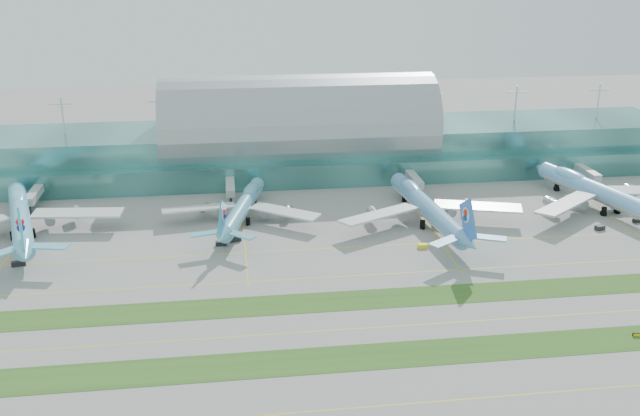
{
  "coord_description": "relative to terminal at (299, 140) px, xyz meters",
  "views": [
    {
      "loc": [
        -30.28,
        -177.43,
        95.2
      ],
      "look_at": [
        0.0,
        55.0,
        9.0
      ],
      "focal_mm": 40.0,
      "sensor_mm": 36.0,
      "label": 1
    }
  ],
  "objects": [
    {
      "name": "gse_e",
      "position": [
        32.37,
        -92.46,
        -13.54
      ],
      "size": [
        3.34,
        2.19,
        1.38
      ],
      "primitive_type": "cube",
      "rotation": [
        0.0,
        0.0,
        -0.06
      ],
      "color": "yellow",
      "rests_on": "ground"
    },
    {
      "name": "airliner_d",
      "position": [
        109.94,
        -65.93,
        -7.19
      ],
      "size": [
        70.51,
        81.53,
        22.82
      ],
      "rotation": [
        0.0,
        0.0,
        0.27
      ],
      "color": "#6FB8F5",
      "rests_on": "ground"
    },
    {
      "name": "airliner_b",
      "position": [
        -26.75,
        -59.41,
        -8.52
      ],
      "size": [
        57.5,
        66.37,
        18.51
      ],
      "rotation": [
        0.0,
        0.0,
        -0.24
      ],
      "color": "#5DB0CD",
      "rests_on": "ground"
    },
    {
      "name": "gse_c",
      "position": [
        -30.09,
        -78.62,
        -13.39
      ],
      "size": [
        4.46,
        3.13,
        1.68
      ],
      "primitive_type": "cube",
      "rotation": [
        0.0,
        0.0,
        0.34
      ],
      "color": "black",
      "rests_on": "ground"
    },
    {
      "name": "gse_b",
      "position": [
        -98.59,
        -89.78,
        -13.49
      ],
      "size": [
        4.6,
        2.79,
        1.48
      ],
      "primitive_type": "cube",
      "rotation": [
        0.0,
        0.0,
        0.22
      ],
      "color": "black",
      "rests_on": "ground"
    },
    {
      "name": "grass_strip_far",
      "position": [
        -0.01,
        -126.79,
        -14.19
      ],
      "size": [
        420.0,
        12.0,
        0.08
      ],
      "primitive_type": "cube",
      "color": "#2D591E",
      "rests_on": "ground"
    },
    {
      "name": "taxiline_a",
      "position": [
        -0.01,
        -176.79,
        -14.22
      ],
      "size": [
        420.0,
        0.35,
        0.01
      ],
      "primitive_type": "cube",
      "color": "yellow",
      "rests_on": "ground"
    },
    {
      "name": "gse_f",
      "position": [
        44.2,
        -77.67,
        -13.52
      ],
      "size": [
        4.32,
        2.77,
        1.41
      ],
      "primitive_type": "cube",
      "rotation": [
        0.0,
        0.0,
        0.27
      ],
      "color": "black",
      "rests_on": "ground"
    },
    {
      "name": "terminal",
      "position": [
        0.0,
        0.0,
        0.0
      ],
      "size": [
        340.0,
        69.1,
        36.0
      ],
      "color": "#3D7A75",
      "rests_on": "ground"
    },
    {
      "name": "gse_d",
      "position": [
        -34.89,
        -81.68,
        -13.48
      ],
      "size": [
        3.75,
        1.9,
        1.49
      ],
      "primitive_type": "cube",
      "rotation": [
        0.0,
        0.0,
        0.05
      ],
      "color": "black",
      "rests_on": "ground"
    },
    {
      "name": "taxiline_c",
      "position": [
        -0.01,
        -110.79,
        -14.22
      ],
      "size": [
        420.0,
        0.35,
        0.01
      ],
      "primitive_type": "cube",
      "color": "yellow",
      "rests_on": "ground"
    },
    {
      "name": "ground",
      "position": [
        -0.01,
        -128.79,
        -14.23
      ],
      "size": [
        700.0,
        700.0,
        0.0
      ],
      "primitive_type": "plane",
      "color": "gray",
      "rests_on": "ground"
    },
    {
      "name": "grass_strip_near",
      "position": [
        -0.01,
        -156.79,
        -14.19
      ],
      "size": [
        420.0,
        12.0,
        0.08
      ],
      "primitive_type": "cube",
      "color": "#2D591E",
      "rests_on": "ground"
    },
    {
      "name": "taxiway_sign_east",
      "position": [
        72.39,
        -156.19,
        -13.71
      ],
      "size": [
        2.47,
        0.72,
        1.05
      ],
      "rotation": [
        0.0,
        0.0,
        -0.18
      ],
      "color": "black",
      "rests_on": "ground"
    },
    {
      "name": "taxiline_b",
      "position": [
        -0.01,
        -142.79,
        -14.22
      ],
      "size": [
        420.0,
        0.35,
        0.01
      ],
      "primitive_type": "cube",
      "color": "yellow",
      "rests_on": "ground"
    },
    {
      "name": "gse_h",
      "position": [
        116.89,
        -79.54,
        -13.46
      ],
      "size": [
        3.67,
        2.49,
        1.53
      ],
      "primitive_type": "cube",
      "rotation": [
        0.0,
        0.0,
        0.25
      ],
      "color": "black",
      "rests_on": "ground"
    },
    {
      "name": "gse_g",
      "position": [
        99.5,
        -84.82,
        -13.4
      ],
      "size": [
        3.68,
        2.84,
        1.65
      ],
      "primitive_type": "cube",
      "rotation": [
        0.0,
        0.0,
        0.26
      ],
      "color": "black",
      "rests_on": "ground"
    },
    {
      "name": "airliner_a",
      "position": [
        -104.12,
        -62.62,
        -7.49
      ],
      "size": [
        67.12,
        77.73,
        21.84
      ],
      "rotation": [
        0.0,
        0.0,
        0.28
      ],
      "color": "#66BFE2",
      "rests_on": "ground"
    },
    {
      "name": "taxiline_d",
      "position": [
        -0.01,
        -88.79,
        -14.22
      ],
      "size": [
        420.0,
        0.35,
        0.01
      ],
      "primitive_type": "cube",
      "color": "yellow",
      "rests_on": "ground"
    },
    {
      "name": "airliner_c",
      "position": [
        39.54,
        -70.75,
        -7.53
      ],
      "size": [
        69.27,
        78.97,
        21.73
      ],
      "rotation": [
        0.0,
        0.0,
        0.09
      ],
      "color": "#5C9ACB",
      "rests_on": "ground"
    }
  ]
}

